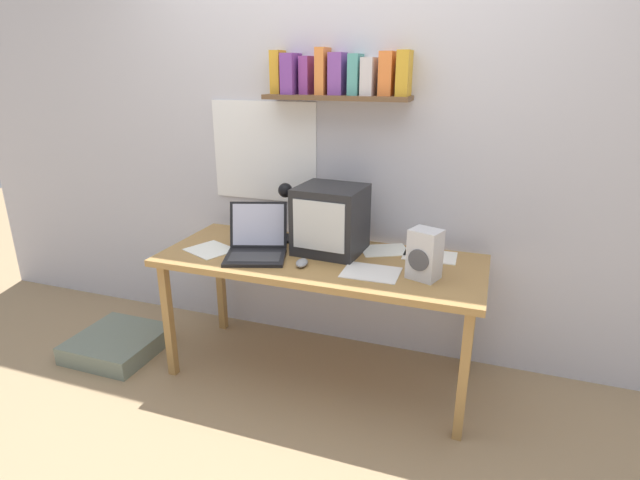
{
  "coord_description": "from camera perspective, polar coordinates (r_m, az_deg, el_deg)",
  "views": [
    {
      "loc": [
        0.83,
        -2.35,
        1.69
      ],
      "look_at": [
        0.0,
        0.0,
        0.82
      ],
      "focal_mm": 28.0,
      "sensor_mm": 36.0,
      "label": 1
    }
  ],
  "objects": [
    {
      "name": "juice_glass",
      "position": [
        3.05,
        -8.41,
        1.66
      ],
      "size": [
        0.06,
        0.06,
        0.13
      ],
      "color": "white",
      "rests_on": "corner_desk"
    },
    {
      "name": "corner_desk",
      "position": [
        2.7,
        -0.0,
        -3.2
      ],
      "size": [
        1.73,
        0.7,
        0.72
      ],
      "color": "#A67A42",
      "rests_on": "ground_plane"
    },
    {
      "name": "space_heater",
      "position": [
        2.43,
        11.87,
        -1.62
      ],
      "size": [
        0.17,
        0.16,
        0.24
      ],
      "rotation": [
        0.0,
        0.0,
        -0.34
      ],
      "color": "silver",
      "rests_on": "corner_desk"
    },
    {
      "name": "open_notebook",
      "position": [
        2.76,
        12.44,
        -1.78
      ],
      "size": [
        0.29,
        0.2,
        0.0
      ],
      "rotation": [
        0.0,
        0.0,
        0.03
      ],
      "color": "white",
      "rests_on": "corner_desk"
    },
    {
      "name": "crt_monitor",
      "position": [
        2.71,
        1.21,
        2.36
      ],
      "size": [
        0.37,
        0.35,
        0.36
      ],
      "rotation": [
        0.0,
        0.0,
        -0.07
      ],
      "color": "#232326",
      "rests_on": "corner_desk"
    },
    {
      "name": "laptop",
      "position": [
        2.72,
        -7.25,
        -0.31
      ],
      "size": [
        0.4,
        0.41,
        0.26
      ],
      "rotation": [
        0.0,
        0.0,
        0.32
      ],
      "color": "black",
      "rests_on": "corner_desk"
    },
    {
      "name": "ground_plane",
      "position": [
        3.01,
        -0.0,
        -14.91
      ],
      "size": [
        12.0,
        12.0,
        0.0
      ],
      "primitive_type": "plane",
      "color": "#9F825E"
    },
    {
      "name": "floor_cushion",
      "position": [
        3.41,
        -22.1,
        -10.92
      ],
      "size": [
        0.5,
        0.5,
        0.11
      ],
      "color": "slate",
      "rests_on": "ground_plane"
    },
    {
      "name": "desk_lamp",
      "position": [
        2.88,
        -3.74,
        3.61
      ],
      "size": [
        0.14,
        0.16,
        0.35
      ],
      "rotation": [
        0.0,
        0.0,
        -0.12
      ],
      "color": "black",
      "rests_on": "corner_desk"
    },
    {
      "name": "computer_mouse",
      "position": [
        2.56,
        -2.09,
        -2.63
      ],
      "size": [
        0.08,
        0.11,
        0.03
      ],
      "rotation": [
        0.0,
        0.0,
        0.17
      ],
      "color": "gray",
      "rests_on": "corner_desk"
    },
    {
      "name": "loose_paper_near_monitor",
      "position": [
        2.49,
        5.85,
        -3.7
      ],
      "size": [
        0.28,
        0.22,
        0.0
      ],
      "rotation": [
        0.0,
        0.0,
        0.01
      ],
      "color": "silver",
      "rests_on": "corner_desk"
    },
    {
      "name": "loose_paper_near_laptop",
      "position": [
        2.8,
        7.39,
        -1.16
      ],
      "size": [
        0.31,
        0.28,
        0.0
      ],
      "rotation": [
        0.0,
        0.0,
        0.47
      ],
      "color": "white",
      "rests_on": "corner_desk"
    },
    {
      "name": "back_wall",
      "position": [
        2.95,
        2.92,
        11.72
      ],
      "size": [
        5.6,
        0.24,
        2.6
      ],
      "color": "silver",
      "rests_on": "ground_plane"
    },
    {
      "name": "printed_handout",
      "position": [
        2.85,
        -12.42,
        -1.09
      ],
      "size": [
        0.31,
        0.29,
        0.0
      ],
      "rotation": [
        0.0,
        0.0,
        -0.42
      ],
      "color": "white",
      "rests_on": "corner_desk"
    }
  ]
}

